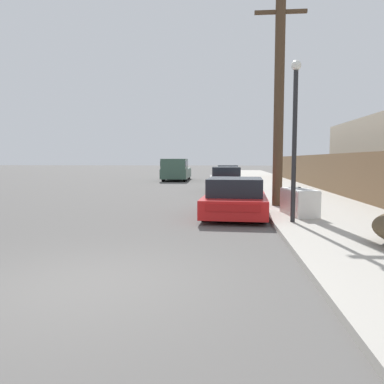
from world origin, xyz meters
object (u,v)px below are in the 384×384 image
at_px(pickup_truck, 176,170).
at_px(parked_sports_car_red, 235,198).
at_px(street_lamp, 295,128).
at_px(discarded_fridge, 299,202).
at_px(car_parked_mid, 225,180).
at_px(utility_pole, 279,98).
at_px(car_parked_far, 228,174).

bearing_deg(pickup_truck, parked_sports_car_red, 101.71).
xyz_separation_m(pickup_truck, street_lamp, (5.99, -21.31, 1.67)).
relative_size(discarded_fridge, car_parked_mid, 0.36).
bearing_deg(parked_sports_car_red, utility_pole, 52.59).
xyz_separation_m(discarded_fridge, street_lamp, (-0.42, -1.33, 2.08)).
xyz_separation_m(discarded_fridge, pickup_truck, (-6.41, 19.98, 0.42)).
xyz_separation_m(pickup_truck, utility_pole, (6.06, -17.69, 3.04)).
bearing_deg(discarded_fridge, car_parked_mid, 92.45).
bearing_deg(pickup_truck, discarded_fridge, 106.46).
distance_m(car_parked_far, street_lamp, 21.46).
relative_size(parked_sports_car_red, car_parked_far, 1.09).
distance_m(parked_sports_car_red, street_lamp, 3.11).
distance_m(discarded_fridge, car_parked_mid, 9.92).
xyz_separation_m(parked_sports_car_red, car_parked_mid, (-0.33, 9.18, 0.09)).
bearing_deg(parked_sports_car_red, discarded_fridge, -11.22).
height_order(parked_sports_car_red, pickup_truck, pickup_truck).
bearing_deg(utility_pole, street_lamp, -91.11).
distance_m(discarded_fridge, street_lamp, 2.50).
bearing_deg(car_parked_mid, car_parked_far, 86.56).
bearing_deg(street_lamp, car_parked_far, 94.28).
height_order(car_parked_far, utility_pole, utility_pole).
bearing_deg(pickup_truck, car_parked_far, 178.62).
xyz_separation_m(parked_sports_car_red, street_lamp, (1.48, -1.82, 2.04)).
height_order(discarded_fridge, car_parked_far, car_parked_far).
bearing_deg(car_parked_far, pickup_truck, -178.36).
xyz_separation_m(discarded_fridge, utility_pole, (-0.35, 2.29, 3.45)).
distance_m(parked_sports_car_red, pickup_truck, 20.01).
distance_m(discarded_fridge, car_parked_far, 20.08).
distance_m(discarded_fridge, pickup_truck, 20.99).
relative_size(discarded_fridge, utility_pole, 0.22).
relative_size(discarded_fridge, pickup_truck, 0.28).
distance_m(parked_sports_car_red, car_parked_far, 19.49).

